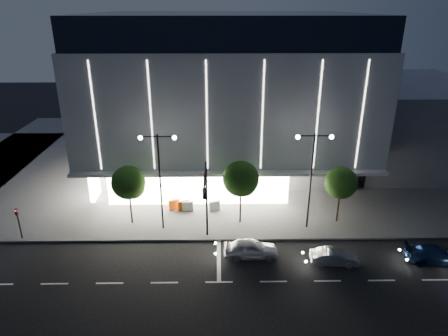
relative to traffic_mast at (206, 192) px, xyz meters
name	(u,v)px	position (x,y,z in m)	size (l,w,h in m)	color
ground	(193,270)	(-1.00, -3.34, -5.03)	(160.00, 160.00, 0.00)	black
sidewalk_museum	(241,157)	(4.00, 20.66, -4.95)	(70.00, 40.00, 0.15)	#474747
museum	(226,91)	(1.98, 18.97, 4.25)	(30.00, 25.80, 18.00)	#4C4C51
annex_building	(404,121)	(25.00, 20.66, -0.03)	(16.00, 20.00, 10.00)	#4C4C51
traffic_mast	(206,192)	(0.00, 0.00, 0.00)	(0.33, 5.89, 7.07)	black
street_lamp_west	(159,169)	(-4.00, 2.66, 0.93)	(3.16, 0.36, 9.00)	black
street_lamp_east	(312,168)	(9.00, 2.66, 0.93)	(3.16, 0.36, 9.00)	black
ped_signal_far	(18,220)	(-16.00, 1.16, -3.14)	(0.22, 0.24, 3.00)	black
tree_left	(129,184)	(-6.97, 3.68, -0.99)	(3.02, 3.02, 5.72)	black
tree_mid	(241,181)	(3.03, 3.68, -0.69)	(3.25, 3.25, 6.15)	black
tree_right	(341,184)	(12.03, 3.68, -1.14)	(2.91, 2.91, 5.51)	black
car_lead	(251,249)	(3.57, -1.64, -4.29)	(1.75, 4.35, 1.48)	#ADAFB5
car_second	(334,257)	(9.99, -2.72, -4.42)	(1.29, 3.70, 1.22)	#B2B4BA
car_third	(435,255)	(17.99, -2.64, -4.36)	(1.86, 4.58, 1.33)	#122244
barrier_a	(174,204)	(-3.35, 6.24, -4.38)	(1.10, 0.25, 1.00)	orange
barrier_b	(188,206)	(-2.01, 5.85, -4.38)	(1.10, 0.25, 1.00)	#BABABA
barrier_c	(184,206)	(-2.42, 6.01, -4.38)	(1.10, 0.25, 1.00)	#D8500C
barrier_d	(214,206)	(0.60, 5.88, -4.38)	(1.10, 0.25, 1.00)	#BEBEBE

